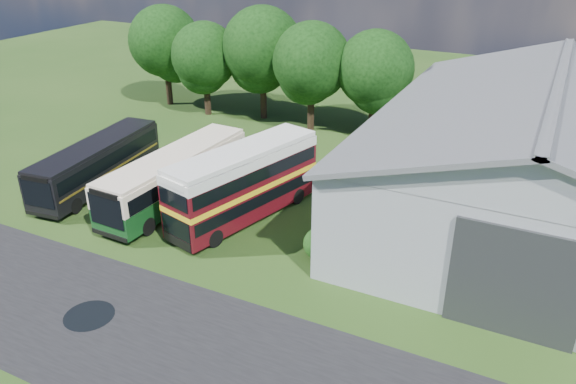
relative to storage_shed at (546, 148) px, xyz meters
The scene contains 15 objects.
ground 22.31m from the storage_shed, 133.18° to the right, with size 120.00×120.00×0.00m, color #203E13.
asphalt_road 22.84m from the storage_shed, 122.30° to the right, with size 60.00×8.00×0.02m, color black.
puddle 25.50m from the storage_shed, 130.99° to the right, with size 2.20×2.20×0.01m, color black.
storage_shed is the anchor object (origin of this frame).
tree_left_a 34.12m from the storage_shed, 165.53° to the left, with size 6.46×6.46×9.12m.
tree_left_b 29.01m from the storage_shed, 164.98° to the left, with size 5.78×5.78×8.16m.
tree_mid 24.71m from the storage_shed, 159.03° to the left, with size 6.80×6.80×9.60m.
tree_right_a 19.68m from the storage_shed, 156.53° to the left, with size 6.26×6.26×8.83m.
tree_right_b 15.65m from the storage_shed, 146.47° to the left, with size 5.98×5.98×8.45m.
shrub_front 14.33m from the storage_shed, 133.27° to the right, with size 1.70×1.70×1.70m, color #194714.
shrub_mid 13.02m from the storage_shed, 139.65° to the right, with size 1.60×1.60×1.60m, color #194714.
shrub_back 11.90m from the storage_shed, 147.52° to the right, with size 1.80×1.80×1.80m, color #194714.
bus_green_single 21.52m from the storage_shed, 157.93° to the right, with size 3.10×11.63×3.18m.
bus_maroon_double 17.12m from the storage_shed, 151.98° to the right, with size 5.01×10.32×4.30m.
bus_dark_single 27.25m from the storage_shed, 161.98° to the right, with size 3.65×10.91×2.95m.
Camera 1 is at (15.20, -16.85, 15.62)m, focal length 35.00 mm.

